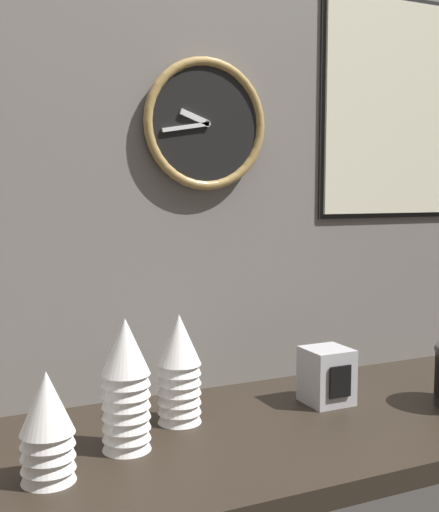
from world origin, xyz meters
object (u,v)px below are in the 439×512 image
cup_stack_center_left (126,384)px  napkin_dispenser (327,376)px  cup_stack_center (179,369)px  menu_board (397,109)px  cup_stack_left (47,427)px  wall_clock (207,124)px

cup_stack_center_left → napkin_dispenser: bearing=7.4°
napkin_dispenser → cup_stack_center: bearing=175.4°
cup_stack_center_left → menu_board: bearing=17.7°
cup_stack_left → menu_board: menu_board is taller
cup_stack_center → cup_stack_center_left: bearing=-147.2°
cup_stack_center_left → menu_board: 99.39cm
cup_stack_center_left → cup_stack_center: 15.84cm
cup_stack_center → menu_board: (66.13, 16.84, 55.05)cm
cup_stack_left → cup_stack_center: 31.90cm
cup_stack_left → napkin_dispenser: 61.93cm
menu_board → napkin_dispenser: (-33.52, -19.45, -59.84)cm
cup_stack_left → menu_board: 114.58cm
cup_stack_center → menu_board: 87.68cm
cup_stack_center_left → cup_stack_center: bearing=32.8°
cup_stack_left → napkin_dispenser: bearing=11.8°
cup_stack_center_left → napkin_dispenser: cup_stack_center_left is taller
cup_stack_center → napkin_dispenser: (32.62, -2.61, -4.79)cm
cup_stack_center_left → cup_stack_left: bearing=-155.4°
cup_stack_center_left → cup_stack_left: cup_stack_center_left is taller
wall_clock → cup_stack_left: bearing=-142.7°
cup_stack_left → menu_board: bearing=18.8°
cup_stack_left → cup_stack_center: (27.94, 15.26, 1.93)cm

